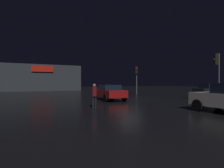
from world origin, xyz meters
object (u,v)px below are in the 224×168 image
(traffic_signal_main, at_px, (137,74))
(car_far, at_px, (210,90))
(traffic_signal_opposite, at_px, (217,65))
(pedestrian, at_px, (94,94))
(store_building, at_px, (41,78))
(car_crossing, at_px, (109,92))

(traffic_signal_main, xyz_separation_m, car_far, (5.52, -7.68, -2.06))
(traffic_signal_main, xyz_separation_m, traffic_signal_opposite, (-0.16, -12.43, 0.35))
(pedestrian, bearing_deg, traffic_signal_opposite, -5.80)
(store_building, xyz_separation_m, traffic_signal_opposite, (10.83, -32.18, 0.56))
(traffic_signal_opposite, bearing_deg, car_far, 39.97)
(traffic_signal_opposite, relative_size, car_far, 1.00)
(traffic_signal_main, height_order, car_far, traffic_signal_main)
(car_far, distance_m, pedestrian, 17.01)
(traffic_signal_main, bearing_deg, car_far, -54.31)
(traffic_signal_main, height_order, car_crossing, traffic_signal_main)
(car_crossing, xyz_separation_m, pedestrian, (-3.34, -4.63, 0.16))
(store_building, bearing_deg, traffic_signal_main, -60.90)
(car_crossing, relative_size, pedestrian, 2.86)
(car_crossing, distance_m, pedestrian, 5.71)
(traffic_signal_main, xyz_separation_m, pedestrian, (-11.10, -11.32, -1.94))
(car_far, height_order, car_crossing, car_far)
(car_crossing, height_order, pedestrian, pedestrian)
(store_building, xyz_separation_m, traffic_signal_main, (10.99, -19.74, 0.21))
(store_building, relative_size, car_far, 3.77)
(store_building, bearing_deg, car_crossing, -83.02)
(traffic_signal_main, relative_size, car_far, 0.96)
(traffic_signal_opposite, bearing_deg, car_crossing, 142.93)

